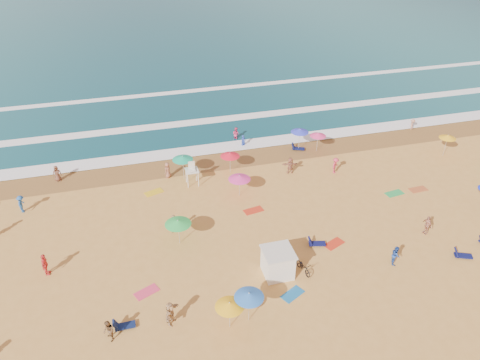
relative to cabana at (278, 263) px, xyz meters
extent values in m
plane|color=gold|center=(-1.87, 4.81, -1.00)|extent=(220.00, 220.00, 0.00)
cube|color=#0C4756|center=(-1.87, 88.81, -1.00)|extent=(220.00, 140.00, 0.18)
plane|color=olive|center=(-1.87, 17.31, -0.99)|extent=(220.00, 220.00, 0.00)
cube|color=white|center=(-1.87, 19.81, -0.90)|extent=(200.00, 2.20, 0.05)
cube|color=white|center=(-1.87, 26.81, -0.90)|extent=(200.00, 1.60, 0.05)
cube|color=white|center=(-1.87, 36.81, -0.90)|extent=(200.00, 1.20, 0.05)
cube|color=white|center=(0.00, 0.00, 0.00)|extent=(2.00, 2.00, 2.00)
cube|color=silver|center=(0.00, 0.00, 1.06)|extent=(2.20, 2.20, 0.12)
imported|color=black|center=(1.90, -0.30, -0.53)|extent=(0.98, 1.89, 0.95)
cone|color=yellow|center=(-4.54, -3.83, 1.03)|extent=(1.85, 1.85, 0.35)
cone|color=green|center=(-6.39, 5.28, 1.08)|extent=(2.07, 2.07, 0.35)
cone|color=#EB3493|center=(-0.06, 10.57, 0.95)|extent=(2.01, 2.01, 0.35)
cone|color=red|center=(0.11, 14.74, 1.00)|extent=(1.88, 1.88, 0.35)
cone|color=#15AD7E|center=(-4.51, 14.75, 1.31)|extent=(1.96, 1.96, 0.35)
cone|color=blue|center=(-3.21, -3.63, 1.28)|extent=(1.92, 1.92, 0.35)
cone|color=yellow|center=(22.54, 12.19, 1.25)|extent=(1.70, 1.70, 0.35)
cone|color=#F83780|center=(10.11, 16.63, 0.96)|extent=(1.70, 1.70, 0.35)
cone|color=blue|center=(8.31, 17.31, 1.32)|extent=(1.87, 1.87, 0.35)
cube|color=#0E1B47|center=(-11.06, -2.19, -0.83)|extent=(1.31, 0.57, 0.34)
cube|color=#0E124A|center=(4.07, 2.19, -0.83)|extent=(1.40, 0.86, 0.34)
cube|color=#0E1348|center=(14.30, -2.02, -0.83)|extent=(1.42, 1.03, 0.34)
cube|color=#0E1447|center=(8.29, 17.31, -0.83)|extent=(1.42, 1.02, 0.34)
cube|color=yellow|center=(-7.61, 13.07, -0.98)|extent=(1.89, 1.37, 0.03)
cube|color=#E8365D|center=(-9.44, 0.60, -0.98)|extent=(1.90, 1.48, 0.03)
cube|color=red|center=(0.52, 7.95, -0.98)|extent=(1.83, 1.15, 0.03)
cube|color=#1A65A4|center=(0.37, -2.24, -0.98)|extent=(1.90, 1.55, 0.03)
cube|color=green|center=(13.86, 7.16, -0.98)|extent=(1.81, 1.09, 0.03)
cube|color=red|center=(5.44, 2.00, -0.98)|extent=(1.90, 1.47, 0.03)
cube|color=#B9582B|center=(16.37, 7.17, -0.98)|extent=(1.74, 0.95, 0.03)
imported|color=#DC3768|center=(2.45, 21.58, -0.42)|extent=(0.98, 1.02, 1.65)
imported|color=tan|center=(22.87, 18.63, -0.50)|extent=(0.95, 1.11, 1.49)
imported|color=tan|center=(13.23, 1.34, -0.16)|extent=(0.49, 1.01, 1.67)
imported|color=#2258A1|center=(-18.91, 12.99, -0.18)|extent=(0.71, 1.11, 1.63)
imported|color=brown|center=(-6.61, 6.78, -0.13)|extent=(0.72, 0.56, 1.74)
imported|color=#AC684F|center=(5.78, 13.13, -0.17)|extent=(1.61, 0.80, 1.67)
imported|color=#DF3837|center=(-16.29, 4.30, -0.09)|extent=(0.54, 1.11, 1.83)
imported|color=#9C5F48|center=(-5.96, 15.41, -0.20)|extent=(0.90, 0.92, 1.60)
imported|color=brown|center=(-16.27, 17.52, -0.20)|extent=(0.87, 0.65, 1.61)
imported|color=tan|center=(-8.13, -2.56, -0.11)|extent=(1.32, 1.68, 1.78)
imported|color=brown|center=(-12.02, -2.90, -0.21)|extent=(0.83, 0.93, 1.59)
imported|color=#2348A3|center=(8.88, -1.21, -0.22)|extent=(0.86, 0.94, 1.57)
imported|color=#E03853|center=(10.06, 11.98, -0.17)|extent=(1.19, 1.18, 1.65)
imported|color=#2542B0|center=(2.81, 19.69, -0.48)|extent=(0.67, 0.57, 1.55)
camera|label=1|loc=(-9.17, -23.73, 23.18)|focal=35.00mm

